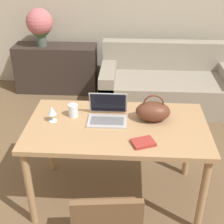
% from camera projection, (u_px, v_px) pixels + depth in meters
% --- Properties ---
extents(dining_table, '(1.48, 0.82, 0.78)m').
position_uv_depth(dining_table, '(117.00, 134.00, 2.59)').
color(dining_table, '#A87F56').
rests_on(dining_table, ground_plane).
extents(couch, '(1.85, 0.92, 0.82)m').
position_uv_depth(couch, '(167.00, 85.00, 4.40)').
color(couch, gray).
rests_on(couch, ground_plane).
extents(sideboard, '(1.21, 0.40, 0.71)m').
position_uv_depth(sideboard, '(57.00, 68.00, 4.75)').
color(sideboard, '#332823').
rests_on(sideboard, ground_plane).
extents(laptop, '(0.32, 0.26, 0.21)m').
position_uv_depth(laptop, '(108.00, 113.00, 2.61)').
color(laptop, '#ADADB2').
rests_on(laptop, dining_table).
extents(drinking_glass, '(0.08, 0.08, 0.11)m').
position_uv_depth(drinking_glass, '(73.00, 110.00, 2.64)').
color(drinking_glass, silver).
rests_on(drinking_glass, dining_table).
extents(wine_glass, '(0.07, 0.07, 0.14)m').
position_uv_depth(wine_glass, '(52.00, 111.00, 2.55)').
color(wine_glass, silver).
rests_on(wine_glass, dining_table).
extents(handbag, '(0.29, 0.19, 0.24)m').
position_uv_depth(handbag, '(153.00, 111.00, 2.58)').
color(handbag, '#592D1E').
rests_on(handbag, dining_table).
extents(flower_vase, '(0.38, 0.38, 0.54)m').
position_uv_depth(flower_vase, '(40.00, 24.00, 4.40)').
color(flower_vase, '#47564C').
rests_on(flower_vase, sideboard).
extents(book, '(0.20, 0.18, 0.02)m').
position_uv_depth(book, '(143.00, 143.00, 2.31)').
color(book, maroon).
rests_on(book, dining_table).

